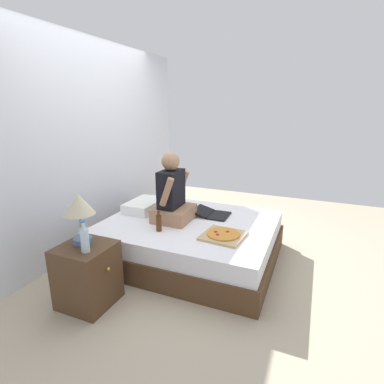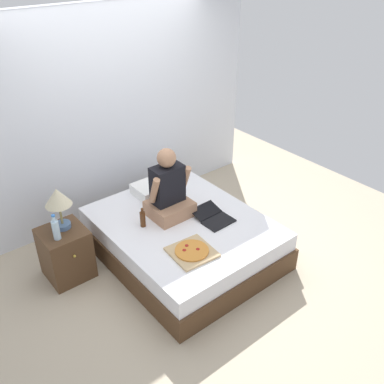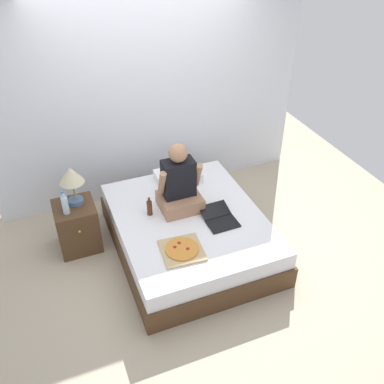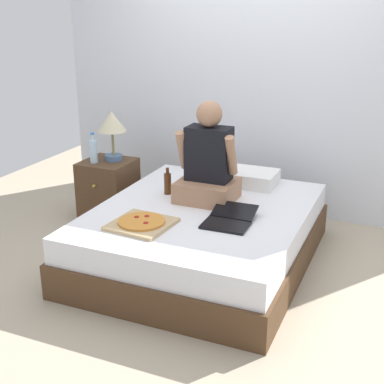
{
  "view_description": "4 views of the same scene",
  "coord_description": "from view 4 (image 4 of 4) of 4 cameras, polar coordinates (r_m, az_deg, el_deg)",
  "views": [
    {
      "loc": [
        -2.93,
        -1.27,
        1.71
      ],
      "look_at": [
        0.08,
        0.01,
        0.77
      ],
      "focal_mm": 28.0,
      "sensor_mm": 36.0,
      "label": 1
    },
    {
      "loc": [
        -2.28,
        -2.98,
        3.09
      ],
      "look_at": [
        0.09,
        -0.04,
        0.79
      ],
      "focal_mm": 40.0,
      "sensor_mm": 36.0,
      "label": 2
    },
    {
      "loc": [
        -1.3,
        -3.34,
        3.35
      ],
      "look_at": [
        0.04,
        0.01,
        0.75
      ],
      "focal_mm": 40.0,
      "sensor_mm": 36.0,
      "label": 3
    },
    {
      "loc": [
        1.41,
        -3.5,
        1.92
      ],
      "look_at": [
        -0.03,
        -0.14,
        0.62
      ],
      "focal_mm": 50.0,
      "sensor_mm": 36.0,
      "label": 4
    }
  ],
  "objects": [
    {
      "name": "water_bottle",
      "position": [
        4.87,
        -10.47,
        4.36
      ],
      "size": [
        0.07,
        0.07,
        0.28
      ],
      "color": "silver",
      "rests_on": "nightstand_left"
    },
    {
      "name": "wall_back",
      "position": [
        5.07,
        6.95,
        11.83
      ],
      "size": [
        3.92,
        0.12,
        2.5
      ],
      "primitive_type": "cube",
      "color": "silver",
      "rests_on": "ground"
    },
    {
      "name": "person_seated",
      "position": [
        4.14,
        1.73,
        2.95
      ],
      "size": [
        0.47,
        0.4,
        0.78
      ],
      "color": "#A37556",
      "rests_on": "bed"
    },
    {
      "name": "pizza_box",
      "position": [
        3.75,
        -5.4,
        -3.34
      ],
      "size": [
        0.43,
        0.43,
        0.05
      ],
      "color": "tan",
      "rests_on": "bed"
    },
    {
      "name": "ground_plane",
      "position": [
        4.24,
        1.09,
        -7.41
      ],
      "size": [
        5.92,
        5.92,
        0.0
      ],
      "primitive_type": "plane",
      "color": "tan"
    },
    {
      "name": "lamp_on_left_nightstand",
      "position": [
        4.87,
        -8.53,
        7.08
      ],
      "size": [
        0.26,
        0.26,
        0.45
      ],
      "color": "#4C6B93",
      "rests_on": "nightstand_left"
    },
    {
      "name": "beer_bottle_on_bed",
      "position": [
        4.33,
        -2.62,
        0.95
      ],
      "size": [
        0.06,
        0.06,
        0.22
      ],
      "color": "#4C2811",
      "rests_on": "bed"
    },
    {
      "name": "pillow",
      "position": [
        4.6,
        5.77,
        1.59
      ],
      "size": [
        0.52,
        0.34,
        0.12
      ],
      "primitive_type": "cube",
      "color": "white",
      "rests_on": "bed"
    },
    {
      "name": "nightstand_left",
      "position": [
        5.01,
        -8.88,
        0.22
      ],
      "size": [
        0.44,
        0.47,
        0.56
      ],
      "color": "#4C331E",
      "rests_on": "ground"
    },
    {
      "name": "laptop",
      "position": [
        3.78,
        3.92,
        -3.03
      ],
      "size": [
        0.33,
        0.42,
        0.07
      ],
      "color": "black",
      "rests_on": "bed"
    },
    {
      "name": "bed",
      "position": [
        4.14,
        1.11,
        -4.67
      ],
      "size": [
        1.57,
        1.92,
        0.45
      ],
      "color": "#4C331E",
      "rests_on": "ground"
    }
  ]
}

